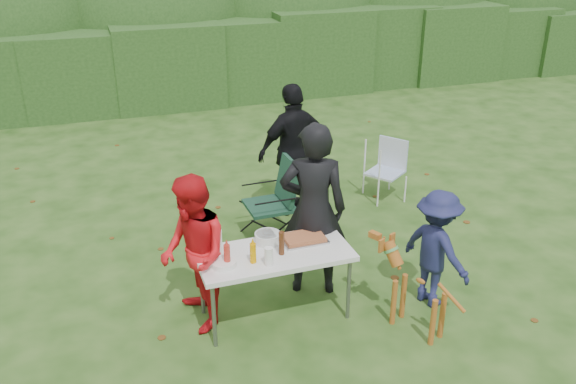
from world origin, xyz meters
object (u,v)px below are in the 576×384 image
object	(u,v)px
camping_chair	(269,201)
paper_towel_roll	(216,243)
person_cook	(313,210)
child	(436,249)
person_red_jacket	(194,254)
dog	(419,293)
folding_table	(274,257)
mustard_bottle	(253,253)
ketchup_bottle	(227,255)
person_black_puffy	(294,150)
beer_bottle	(282,243)
lawn_chair	(385,170)

from	to	relation	value
camping_chair	paper_towel_roll	size ratio (longest dim) A/B	3.98
person_cook	child	distance (m)	1.31
person_red_jacket	dog	size ratio (longest dim) A/B	1.74
person_cook	folding_table	bearing A→B (deg)	53.35
mustard_bottle	ketchup_bottle	xyz separation A→B (m)	(-0.24, 0.02, 0.01)
dog	mustard_bottle	bearing A→B (deg)	43.74
folding_table	mustard_bottle	distance (m)	0.31
person_black_puffy	dog	xyz separation A→B (m)	(0.25, -2.88, -0.46)
ketchup_bottle	person_cook	bearing A→B (deg)	23.25
person_black_puffy	person_cook	bearing A→B (deg)	64.77
camping_chair	paper_towel_roll	bearing A→B (deg)	54.10
person_red_jacket	paper_towel_roll	size ratio (longest dim) A/B	6.05
camping_chair	ketchup_bottle	xyz separation A→B (m)	(-0.92, -1.65, 0.33)
person_red_jacket	paper_towel_roll	bearing A→B (deg)	88.57
beer_bottle	paper_towel_roll	xyz separation A→B (m)	(-0.59, 0.20, 0.01)
folding_table	person_red_jacket	bearing A→B (deg)	170.10
camping_chair	beer_bottle	xyz separation A→B (m)	(-0.38, -1.62, 0.34)
person_red_jacket	beer_bottle	bearing A→B (deg)	73.20
beer_bottle	person_red_jacket	bearing A→B (deg)	166.88
lawn_chair	dog	bearing A→B (deg)	33.46
child	beer_bottle	distance (m)	1.61
child	lawn_chair	distance (m)	2.59
ketchup_bottle	mustard_bottle	bearing A→B (deg)	-4.74
person_cook	dog	size ratio (longest dim) A/B	2.10
lawn_chair	ketchup_bottle	bearing A→B (deg)	3.47
dog	beer_bottle	world-z (taller)	beer_bottle
person_cook	person_black_puffy	xyz separation A→B (m)	(0.45, 1.86, -0.06)
camping_chair	lawn_chair	size ratio (longest dim) A/B	1.22
folding_table	beer_bottle	distance (m)	0.19
dog	paper_towel_roll	size ratio (longest dim) A/B	3.48
beer_bottle	dog	bearing A→B (deg)	-27.79
mustard_bottle	ketchup_bottle	world-z (taller)	ketchup_bottle
child	beer_bottle	size ratio (longest dim) A/B	5.28
person_cook	beer_bottle	world-z (taller)	person_cook
beer_bottle	person_black_puffy	bearing A→B (deg)	67.77
beer_bottle	folding_table	bearing A→B (deg)	133.97
person_black_puffy	child	distance (m)	2.60
person_red_jacket	camping_chair	bearing A→B (deg)	136.37
person_black_puffy	child	xyz separation A→B (m)	(0.65, -2.50, -0.26)
person_red_jacket	mustard_bottle	size ratio (longest dim) A/B	7.86
ketchup_bottle	paper_towel_roll	xyz separation A→B (m)	(-0.05, 0.24, 0.02)
person_red_jacket	beer_bottle	world-z (taller)	person_red_jacket
folding_table	person_cook	distance (m)	0.69
mustard_bottle	dog	bearing A→B (deg)	-20.84
folding_table	child	xyz separation A→B (m)	(1.63, -0.30, -0.05)
camping_chair	lawn_chair	xyz separation A→B (m)	(1.91, 0.63, -0.09)
child	lawn_chair	xyz separation A→B (m)	(0.71, 2.48, -0.21)
lawn_chair	camping_chair	bearing A→B (deg)	-17.20
child	beer_bottle	world-z (taller)	child
mustard_bottle	person_red_jacket	bearing A→B (deg)	154.24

